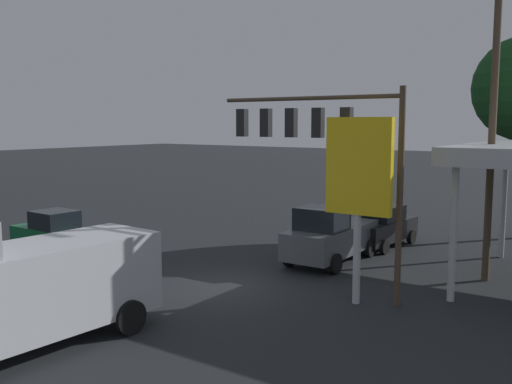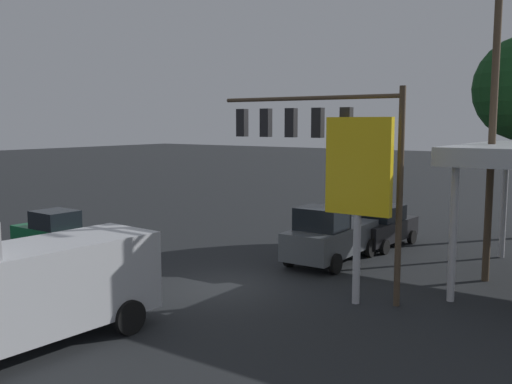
{
  "view_description": "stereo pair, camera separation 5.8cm",
  "coord_description": "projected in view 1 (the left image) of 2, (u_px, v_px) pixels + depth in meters",
  "views": [
    {
      "loc": [
        -12.15,
        15.4,
        5.77
      ],
      "look_at": [
        0.0,
        -2.0,
        3.18
      ],
      "focal_mm": 40.0,
      "sensor_mm": 36.0,
      "label": 1
    },
    {
      "loc": [
        -12.2,
        15.37,
        5.77
      ],
      "look_at": [
        0.0,
        -2.0,
        3.18
      ],
      "focal_mm": 40.0,
      "sensor_mm": 36.0,
      "label": 2
    }
  ],
  "objects": [
    {
      "name": "ground_plane",
      "position": [
        224.0,
        287.0,
        20.14
      ],
      "size": [
        200.0,
        200.0,
        0.0
      ],
      "primitive_type": "plane",
      "color": "black"
    },
    {
      "name": "traffic_signal_assembly",
      "position": [
        319.0,
        138.0,
        19.1
      ],
      "size": [
        6.82,
        0.43,
        6.88
      ],
      "color": "#473828",
      "rests_on": "ground"
    },
    {
      "name": "utility_pole",
      "position": [
        493.0,
        121.0,
        20.24
      ],
      "size": [
        2.4,
        0.26,
        11.07
      ],
      "color": "#473828",
      "rests_on": "ground"
    },
    {
      "name": "price_sign",
      "position": [
        359.0,
        174.0,
        17.82
      ],
      "size": [
        2.18,
        0.27,
        5.94
      ],
      "color": "#B7B7BC",
      "rests_on": "ground"
    },
    {
      "name": "sedan_waiting",
      "position": [
        380.0,
        226.0,
        26.67
      ],
      "size": [
        2.3,
        4.52,
        1.93
      ],
      "rotation": [
        0.0,
        0.0,
        1.5
      ],
      "color": "black",
      "rests_on": "ground"
    },
    {
      "name": "pickup_parked",
      "position": [
        330.0,
        236.0,
        23.53
      ],
      "size": [
        2.33,
        5.23,
        2.4
      ],
      "rotation": [
        0.0,
        0.0,
        1.59
      ],
      "color": "#474C51",
      "rests_on": "ground"
    },
    {
      "name": "hatchback_crossing",
      "position": [
        52.0,
        233.0,
        24.93
      ],
      "size": [
        3.85,
        2.06,
        1.97
      ],
      "rotation": [
        0.0,
        0.0,
        -0.03
      ],
      "color": "#0C592D",
      "rests_on": "ground"
    },
    {
      "name": "delivery_truck",
      "position": [
        23.0,
        286.0,
        14.26
      ],
      "size": [
        2.88,
        6.93,
        3.58
      ],
      "rotation": [
        0.0,
        0.0,
        1.51
      ],
      "color": "silver",
      "rests_on": "ground"
    }
  ]
}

